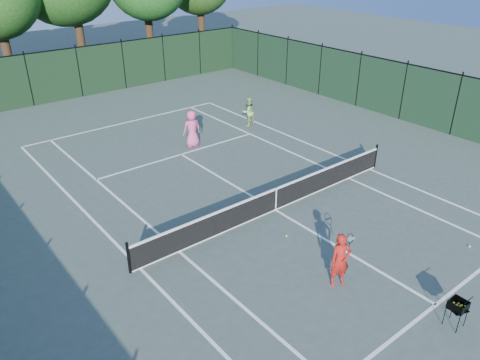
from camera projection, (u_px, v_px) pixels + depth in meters
ground at (275, 210)px, 17.04m from camera, size 90.00×90.00×0.00m
sideline_doubles_left at (140, 268)px, 13.99m from camera, size 0.10×23.77×0.01m
sideline_doubles_right at (369, 169)px, 20.09m from camera, size 0.10×23.77×0.01m
sideline_singles_left at (179, 251)px, 14.75m from camera, size 0.10×23.77×0.01m
sideline_singles_right at (349, 178)px, 19.33m from camera, size 0.10×23.77×0.01m
baseline_far at (127, 122)px, 25.31m from camera, size 10.97×0.10×0.01m
service_line_near at (436, 305)px, 12.59m from camera, size 8.23×0.10×0.01m
service_line_far at (181, 154)px, 21.49m from camera, size 8.23×0.10×0.01m
center_service_line at (275, 210)px, 17.04m from camera, size 0.10×12.80×0.01m
tennis_net at (276, 199)px, 16.82m from camera, size 11.69×0.09×1.06m
fence_far at (79, 73)px, 28.88m from camera, size 24.00×0.05×3.00m
fence_right at (456, 106)px, 23.03m from camera, size 0.05×36.00×3.00m
coach at (340, 260)px, 13.01m from camera, size 1.05×0.58×1.64m
player_pink at (192, 129)px, 22.00m from camera, size 0.93×0.67×1.76m
player_green at (248, 112)px, 24.53m from camera, size 0.83×0.69×1.53m
ball_hopper at (458, 305)px, 11.62m from camera, size 0.52×0.52×0.78m
loose_ball_near_cart at (469, 246)px, 14.95m from camera, size 0.07×0.07×0.07m
loose_ball_midcourt at (286, 236)px, 15.48m from camera, size 0.07×0.07×0.07m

